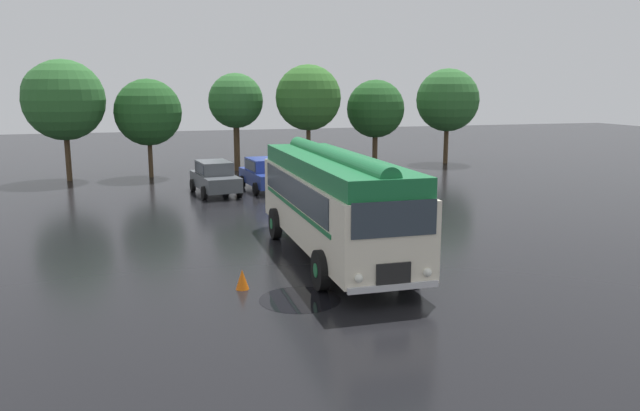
{
  "coord_description": "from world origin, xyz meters",
  "views": [
    {
      "loc": [
        -6.79,
        -18.26,
        5.4
      ],
      "look_at": [
        -0.83,
        1.74,
        1.4
      ],
      "focal_mm": 35.0,
      "sensor_mm": 36.0,
      "label": 1
    }
  ],
  "objects_px": {
    "car_near_left": "(215,177)",
    "car_mid_right": "(321,171)",
    "vintage_bus": "(334,199)",
    "traffic_cone": "(242,279)",
    "car_mid_left": "(265,174)"
  },
  "relations": [
    {
      "from": "vintage_bus",
      "to": "car_mid_left",
      "type": "bearing_deg",
      "value": 87.73
    },
    {
      "from": "car_near_left",
      "to": "traffic_cone",
      "type": "xyz_separation_m",
      "value": [
        -1.23,
        -15.49,
        -0.57
      ]
    },
    {
      "from": "vintage_bus",
      "to": "car_mid_left",
      "type": "xyz_separation_m",
      "value": [
        0.54,
        13.54,
        -1.05
      ]
    },
    {
      "from": "vintage_bus",
      "to": "car_mid_right",
      "type": "bearing_deg",
      "value": 74.89
    },
    {
      "from": "car_mid_right",
      "to": "car_mid_left",
      "type": "bearing_deg",
      "value": -173.59
    },
    {
      "from": "vintage_bus",
      "to": "car_mid_left",
      "type": "relative_size",
      "value": 2.34
    },
    {
      "from": "car_mid_left",
      "to": "traffic_cone",
      "type": "bearing_deg",
      "value": -103.74
    },
    {
      "from": "car_near_left",
      "to": "car_mid_left",
      "type": "xyz_separation_m",
      "value": [
        2.67,
        0.46,
        0.0
      ]
    },
    {
      "from": "vintage_bus",
      "to": "car_near_left",
      "type": "distance_m",
      "value": 13.29
    },
    {
      "from": "vintage_bus",
      "to": "traffic_cone",
      "type": "relative_size",
      "value": 18.49
    },
    {
      "from": "car_mid_left",
      "to": "car_mid_right",
      "type": "height_order",
      "value": "same"
    },
    {
      "from": "car_near_left",
      "to": "traffic_cone",
      "type": "bearing_deg",
      "value": -94.56
    },
    {
      "from": "vintage_bus",
      "to": "car_near_left",
      "type": "relative_size",
      "value": 2.33
    },
    {
      "from": "car_near_left",
      "to": "car_mid_right",
      "type": "relative_size",
      "value": 1.03
    },
    {
      "from": "vintage_bus",
      "to": "traffic_cone",
      "type": "bearing_deg",
      "value": -144.3
    }
  ]
}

